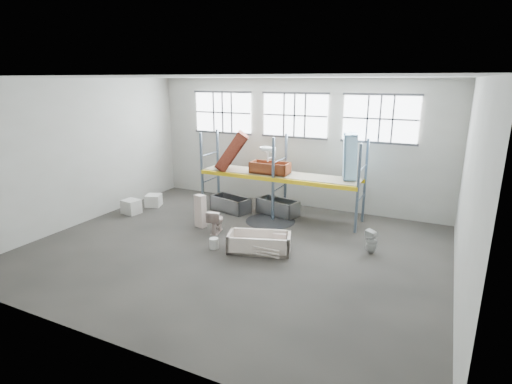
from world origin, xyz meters
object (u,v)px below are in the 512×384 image
Objects in this scene: steel_tub_right at (278,207)px; bucket at (214,243)px; rust_tub_flat at (270,168)px; bathtub_beige at (259,242)px; steel_tub_left at (231,204)px; blue_tub_upright at (350,157)px; carton_near at (131,207)px; toilet_beige at (216,221)px; toilet_white at (372,241)px; cistern_tall at (200,211)px.

steel_tub_right reaches higher than bucket.
steel_tub_right is 4.85× the size of bucket.
rust_tub_flat is at bearing 86.08° from bucket.
steel_tub_left reaches higher than bathtub_beige.
blue_tub_upright reaches higher than bucket.
rust_tub_flat is (-0.25, -0.20, 1.53)m from steel_tub_right.
steel_tub_left is 4.80× the size of bucket.
steel_tub_left is at bearing 30.18° from carton_near.
toilet_beige reaches higher than steel_tub_right.
blue_tub_upright is at bearing 8.43° from steel_tub_left.
toilet_beige is at bearing -110.01° from rust_tub_flat.
toilet_white reaches higher than carton_near.
toilet_beige is 1.13× the size of toilet_white.
blue_tub_upright is (2.81, 0.40, 0.57)m from rust_tub_flat.
rust_tub_flat reaches higher than cistern_tall.
toilet_beige is at bearing -66.34° from toilet_white.
steel_tub_right is (1.80, 0.45, 0.00)m from steel_tub_left.
steel_tub_left is at bearing 101.39° from cistern_tall.
bathtub_beige is at bearing -48.20° from steel_tub_left.
toilet_beige is 3.95m from carton_near.
bathtub_beige is 2.98× the size of carton_near.
cistern_tall is 3.07m from steel_tub_right.
bucket is at bearing 179.51° from bathtub_beige.
toilet_white is at bearing 1.89° from carton_near.
steel_tub_right is at bearing -175.71° from blue_tub_upright.
carton_near is at bearing -167.17° from cistern_tall.
toilet_white is (5.73, 0.35, -0.21)m from cistern_tall.
carton_near reaches higher than bucket.
bathtub_beige is at bearing -115.99° from blue_tub_upright.
rust_tub_flat is (1.63, 2.21, 1.25)m from cistern_tall.
cistern_tall is 5.46m from blue_tub_upright.
rust_tub_flat reaches higher than steel_tub_left.
cistern_tall is 3.02m from rust_tub_flat.
cistern_tall is 1.84× the size of carton_near.
toilet_white is 2.21× the size of bucket.
steel_tub_left is at bearing 111.25° from bucket.
rust_tub_flat reaches higher than bucket.
steel_tub_left is 2.49× the size of carton_near.
bathtub_beige is 3.69m from rust_tub_flat.
bathtub_beige is 5.75× the size of bucket.
bathtub_beige is 4.51m from blue_tub_upright.
cistern_tall reaches higher than steel_tub_left.
cistern_tall is 0.73× the size of steel_tub_right.
toilet_white is 1.15× the size of carton_near.
toilet_beige is 1.36m from bucket.
steel_tub_left is 3.60m from bucket.
carton_near is (-7.63, -2.55, -2.13)m from blue_tub_upright.
blue_tub_upright reaches higher than toilet_beige.
rust_tub_flat is (1.55, 0.25, 1.54)m from steel_tub_left.
carton_near is (-4.57, 1.45, 0.11)m from bucket.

